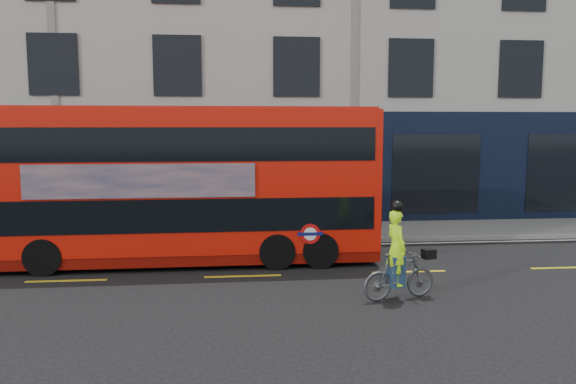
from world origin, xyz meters
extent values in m
plane|color=black|center=(0.00, 0.00, 0.00)|extent=(120.00, 120.00, 0.00)
cube|color=slate|center=(0.00, 6.50, 0.06)|extent=(60.00, 3.00, 0.12)
cube|color=gray|center=(0.00, 5.00, 0.07)|extent=(60.00, 0.12, 0.13)
cube|color=#ABA8A1|center=(0.00, 13.00, 7.50)|extent=(50.00, 10.00, 15.00)
cube|color=black|center=(0.00, 7.98, 2.00)|extent=(50.00, 0.08, 4.00)
cube|color=silver|center=(0.00, 4.70, 0.00)|extent=(58.00, 0.10, 0.01)
cube|color=red|center=(-5.47, 3.07, 2.16)|extent=(9.81, 2.31, 3.51)
cube|color=#6A0A04|center=(-5.47, 3.07, 0.27)|extent=(9.81, 2.26, 0.27)
cube|color=black|center=(-5.47, 3.07, 1.38)|extent=(9.41, 2.34, 0.80)
cube|color=black|center=(-5.47, 3.07, 3.07)|extent=(9.41, 2.34, 0.80)
cube|color=#AE160B|center=(-5.47, 3.07, 3.93)|extent=(9.61, 2.22, 0.07)
cube|color=black|center=(-0.55, 3.11, 1.38)|extent=(0.06, 2.00, 0.80)
cube|color=black|center=(-0.55, 3.11, 3.07)|extent=(0.06, 2.00, 0.80)
cube|color=#AD7B78|center=(-6.35, 1.92, 2.22)|extent=(5.34, 0.08, 0.80)
cylinder|color=red|center=(-2.34, 1.96, 0.89)|extent=(0.50, 0.02, 0.50)
cylinder|color=white|center=(-2.34, 1.95, 0.89)|extent=(0.32, 0.02, 0.32)
cube|color=#0C1459|center=(-2.34, 1.95, 0.89)|extent=(0.62, 0.03, 0.08)
cylinder|color=black|center=(-2.09, 3.10, 0.44)|extent=(0.91, 2.28, 0.89)
cylinder|color=black|center=(-3.15, 3.09, 0.44)|extent=(0.91, 2.28, 0.89)
cylinder|color=black|center=(-8.67, 3.04, 0.44)|extent=(0.91, 2.28, 0.89)
imported|color=#4D4F52|center=(-0.87, -0.56, 0.48)|extent=(1.67, 0.83, 0.97)
imported|color=#B3FB12|center=(-0.96, -0.58, 1.08)|extent=(0.49, 0.63, 1.52)
cube|color=black|center=(-0.21, -0.40, 0.89)|extent=(0.29, 0.25, 0.20)
cube|color=navy|center=(-0.96, -0.58, 0.59)|extent=(0.35, 0.40, 0.64)
sphere|color=black|center=(-0.96, -0.58, 1.91)|extent=(0.24, 0.24, 0.24)
camera|label=1|loc=(-4.20, -11.35, 3.51)|focal=35.00mm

